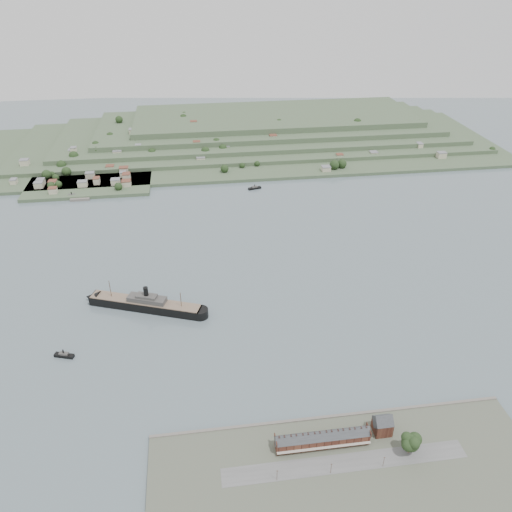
{
  "coord_description": "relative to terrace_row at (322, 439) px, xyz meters",
  "views": [
    {
      "loc": [
        -74.56,
        -352.45,
        246.58
      ],
      "look_at": [
        -21.19,
        30.0,
        12.59
      ],
      "focal_mm": 35.0,
      "sensor_mm": 36.0,
      "label": 1
    }
  ],
  "objects": [
    {
      "name": "fig_tree",
      "position": [
        48.21,
        -12.37,
        3.89
      ],
      "size": [
        12.82,
        11.1,
        14.31
      ],
      "color": "#493322",
      "rests_on": "ground"
    },
    {
      "name": "gabled_building",
      "position": [
        37.5,
        4.02,
        1.34
      ],
      "size": [
        10.4,
        10.18,
        14.09
      ],
      "color": "#401F16",
      "rests_on": "ground"
    },
    {
      "name": "terrace_row",
      "position": [
        0.0,
        0.0,
        0.0
      ],
      "size": [
        55.6,
        9.8,
        11.07
      ],
      "color": "#401F16",
      "rests_on": "ground"
    },
    {
      "name": "tugboat",
      "position": [
        -163.45,
        99.62,
        -5.28
      ],
      "size": [
        14.74,
        8.02,
        6.42
      ],
      "color": "black",
      "rests_on": "ground"
    },
    {
      "name": "near_shore",
      "position": [
        10.0,
        -18.73,
        -5.83
      ],
      "size": [
        220.0,
        80.0,
        2.6
      ],
      "color": "#4C5142",
      "rests_on": "ground"
    },
    {
      "name": "steamship",
      "position": [
        -110.8,
        149.93,
        -2.14
      ],
      "size": [
        101.74,
        47.5,
        25.47
      ],
      "color": "black",
      "rests_on": "ground"
    },
    {
      "name": "ferry_west",
      "position": [
        -205.76,
        381.61,
        -5.15
      ],
      "size": [
        19.26,
        7.87,
        7.01
      ],
      "color": "black",
      "rests_on": "ground"
    },
    {
      "name": "ferry_east",
      "position": [
        11.95,
        376.38,
        -5.39
      ],
      "size": [
        16.7,
        8.45,
        6.03
      ],
      "color": "black",
      "rests_on": "ground"
    },
    {
      "name": "far_peninsula",
      "position": [
        37.91,
        561.12,
        5.04
      ],
      "size": [
        760.0,
        309.0,
        30.0
      ],
      "color": "#3E5438",
      "rests_on": "ground"
    },
    {
      "name": "ground",
      "position": [
        10.0,
        168.02,
        -6.84
      ],
      "size": [
        1400.0,
        1400.0,
        0.0
      ],
      "primitive_type": "plane",
      "color": "slate",
      "rests_on": "ground"
    }
  ]
}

